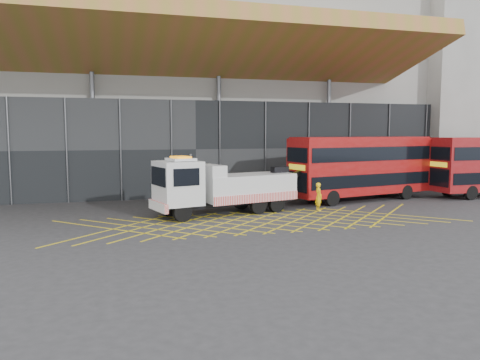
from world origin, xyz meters
name	(u,v)px	position (x,y,z in m)	size (l,w,h in m)	color
ground_plane	(198,225)	(0.00, 0.00, 0.00)	(120.00, 120.00, 0.00)	#2A2A2D
road_markings	(262,221)	(4.00, 0.00, 0.01)	(24.76, 7.16, 0.01)	gold
construction_building	(181,95)	(1.92, 18.40, 8.98)	(55.00, 23.97, 18.00)	gray
east_building	(462,89)	(32.00, 16.00, 10.00)	(15.00, 12.00, 20.00)	gray
recovery_truck	(222,187)	(2.19, 2.97, 1.84)	(11.40, 5.07, 3.98)	black
bus_towed	(362,165)	(14.32, 6.19, 2.79)	(12.66, 5.32, 5.03)	maroon
worker	(319,197)	(8.99, 2.68, 0.96)	(0.70, 0.46, 1.93)	yellow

